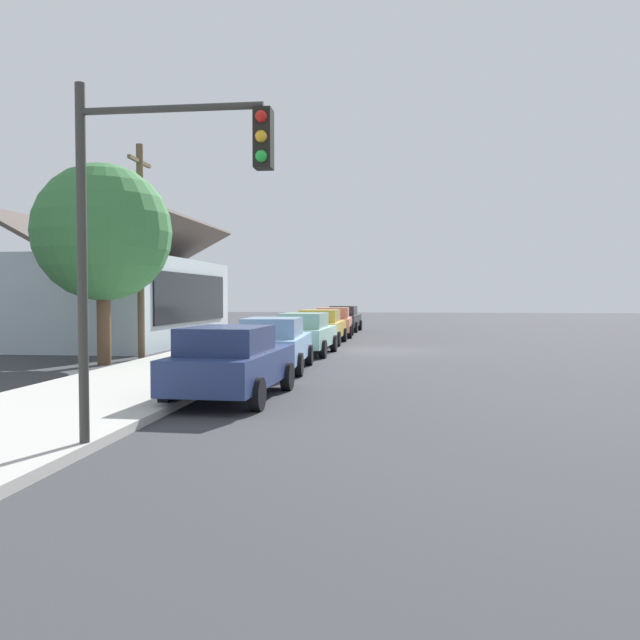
{
  "coord_description": "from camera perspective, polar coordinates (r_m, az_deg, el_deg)",
  "views": [
    {
      "loc": [
        -26.55,
        -0.85,
        2.24
      ],
      "look_at": [
        2.18,
        2.73,
        1.15
      ],
      "focal_mm": 36.59,
      "sensor_mm": 36.0,
      "label": 1
    }
  ],
  "objects": [
    {
      "name": "utility_pole_wooden",
      "position": [
        23.73,
        -15.43,
        6.15
      ],
      "size": [
        1.8,
        0.24,
        7.5
      ],
      "color": "brown",
      "rests_on": "ground"
    },
    {
      "name": "storefront_building",
      "position": [
        31.74,
        -16.75,
        1.78
      ],
      "size": [
        12.79,
        6.94,
        5.79
      ],
      "color": "#ADBCC6",
      "rests_on": "ground"
    },
    {
      "name": "car_skyblue",
      "position": [
        19.48,
        -3.99,
        -2.06
      ],
      "size": [
        4.77,
        2.12,
        1.59
      ],
      "rotation": [
        0.0,
        0.0,
        0.04
      ],
      "color": "#8CB7E0",
      "rests_on": "ground"
    },
    {
      "name": "ground_plane",
      "position": [
        26.66,
        5.26,
        -2.68
      ],
      "size": [
        120.0,
        120.0,
        0.0
      ],
      "primitive_type": "plane",
      "color": "#38383D"
    },
    {
      "name": "car_coral",
      "position": [
        35.31,
        1.2,
        -0.16
      ],
      "size": [
        4.5,
        2.2,
        1.59
      ],
      "rotation": [
        0.0,
        0.0,
        0.04
      ],
      "color": "#EA8C75",
      "rests_on": "ground"
    },
    {
      "name": "traffic_light_main",
      "position": [
        9.39,
        -14.33,
        9.72
      ],
      "size": [
        0.37,
        2.79,
        5.2
      ],
      "color": "#383833",
      "rests_on": "ground"
    },
    {
      "name": "car_navy",
      "position": [
        14.18,
        -7.75,
        -3.65
      ],
      "size": [
        4.56,
        2.16,
        1.59
      ],
      "rotation": [
        0.0,
        0.0,
        -0.04
      ],
      "color": "navy",
      "rests_on": "ground"
    },
    {
      "name": "car_seafoam",
      "position": [
        24.65,
        -1.29,
        -1.17
      ],
      "size": [
        4.58,
        2.11,
        1.59
      ],
      "rotation": [
        0.0,
        0.0,
        -0.04
      ],
      "color": "#9ED1BC",
      "rests_on": "ground"
    },
    {
      "name": "shade_tree",
      "position": [
        22.23,
        -18.47,
        7.22
      ],
      "size": [
        4.4,
        4.4,
        6.47
      ],
      "color": "brown",
      "rests_on": "ground"
    },
    {
      "name": "fire_hydrant_red",
      "position": [
        32.13,
        -1.95,
        -0.96
      ],
      "size": [
        0.22,
        0.22,
        0.71
      ],
      "color": "red",
      "rests_on": "sidewalk_curb"
    },
    {
      "name": "car_charcoal",
      "position": [
        40.74,
        2.13,
        0.14
      ],
      "size": [
        4.48,
        2.05,
        1.59
      ],
      "rotation": [
        0.0,
        0.0,
        -0.04
      ],
      "color": "#2D3035",
      "rests_on": "ground"
    },
    {
      "name": "car_mustard",
      "position": [
        30.15,
        0.09,
        -0.56
      ],
      "size": [
        4.7,
        2.11,
        1.59
      ],
      "rotation": [
        0.0,
        0.0,
        -0.01
      ],
      "color": "gold",
      "rests_on": "ground"
    },
    {
      "name": "sidewalk_curb",
      "position": [
        27.4,
        -6.54,
        -2.39
      ],
      "size": [
        60.0,
        4.2,
        0.16
      ],
      "primitive_type": "cube",
      "color": "#B2AFA8",
      "rests_on": "ground"
    }
  ]
}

